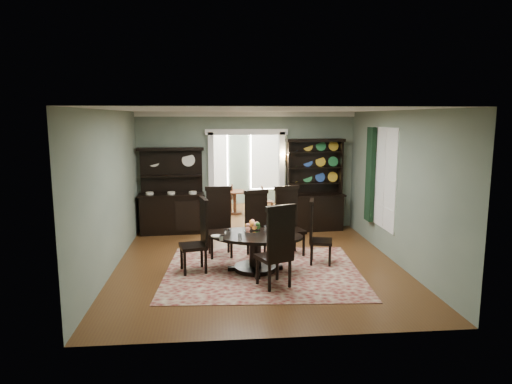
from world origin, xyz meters
TOP-DOWN VIEW (x-y plane):
  - room at (0.00, 0.04)m, footprint 5.51×6.01m
  - parlor at (0.00, 5.53)m, footprint 3.51×3.50m
  - doorway_trim at (0.00, 3.00)m, footprint 2.08×0.25m
  - right_window at (2.69, 0.93)m, footprint 0.15×1.47m
  - wall_sconce at (0.95, 2.85)m, footprint 0.27×0.21m
  - rug at (0.05, -0.40)m, footprint 3.79×3.30m
  - dining_table at (-0.08, -0.31)m, footprint 2.05×2.05m
  - centerpiece at (-0.13, -0.25)m, footprint 1.47×0.95m
  - chair_far_left at (-0.73, 0.77)m, footprint 0.59×0.56m
  - chair_far_mid at (0.06, 0.66)m, footprint 0.62×0.60m
  - chair_far_right at (0.72, 0.73)m, footprint 0.66×0.64m
  - chair_end_left at (-1.12, -0.26)m, footprint 0.59×0.61m
  - chair_end_right at (1.14, 0.00)m, footprint 0.55×0.57m
  - chair_near at (0.21, -1.26)m, footprint 0.70×0.68m
  - sideboard at (-1.89, 2.75)m, footprint 1.65×0.67m
  - welsh_dresser at (1.72, 2.75)m, footprint 1.53×0.65m
  - parlor_table at (-0.22, 4.85)m, footprint 0.75×0.75m
  - parlor_chair_left at (-0.45, 4.84)m, footprint 0.42×0.41m
  - parlor_chair_right at (0.66, 4.52)m, footprint 0.37×0.37m

SIDE VIEW (x-z plane):
  - rug at x=0.05m, z-range 0.00..0.01m
  - parlor_table at x=-0.22m, z-range 0.11..0.80m
  - parlor_chair_right at x=0.66m, z-range 0.03..0.90m
  - parlor_chair_left at x=-0.45m, z-range 0.03..0.92m
  - dining_table at x=-0.08m, z-range 0.14..0.84m
  - chair_end_right at x=1.14m, z-range 0.03..1.31m
  - chair_far_mid at x=0.06m, z-range 0.03..1.41m
  - chair_end_left at x=-1.12m, z-range 0.04..1.43m
  - sideboard at x=-1.89m, z-range -0.32..1.81m
  - chair_far_right at x=0.72m, z-range 0.04..1.48m
  - chair_far_left at x=-0.73m, z-range 0.04..1.48m
  - chair_near at x=0.21m, z-range 0.04..1.49m
  - centerpiece at x=-0.13m, z-range 0.65..0.89m
  - welsh_dresser at x=1.72m, z-range -0.32..2.01m
  - parlor at x=0.00m, z-range 0.01..3.02m
  - room at x=0.00m, z-range 0.07..3.08m
  - right_window at x=2.69m, z-range 0.54..2.66m
  - doorway_trim at x=0.00m, z-range 0.33..2.90m
  - wall_sconce at x=0.95m, z-range 1.79..1.99m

